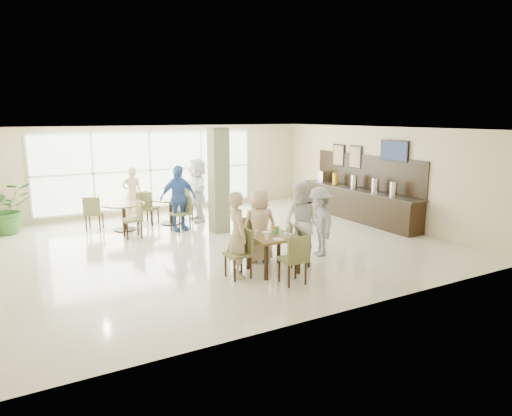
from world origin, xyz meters
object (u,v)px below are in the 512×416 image
buffet_counter (358,202)px  adult_b (197,190)px  potted_plant (7,208)px  teen_left (238,234)px  teen_standing (320,222)px  round_table_right (171,204)px  adult_a (178,198)px  main_table (273,240)px  teen_far (259,225)px  adult_standing (132,194)px  round_table_left (124,209)px  teen_right (302,224)px

buffet_counter → adult_b: bearing=152.5°
potted_plant → buffet_counter: bearing=-19.5°
teen_left → teen_standing: 2.26m
round_table_right → adult_a: bearing=-94.9°
main_table → buffet_counter: size_ratio=0.19×
teen_far → adult_standing: 5.48m
main_table → teen_left: (-0.74, 0.11, 0.20)m
round_table_right → potted_plant: potted_plant is taller
round_table_left → teen_standing: bearing=-53.7°
main_table → teen_far: size_ratio=0.56×
teen_standing → adult_standing: adult_standing is taller
round_table_left → buffet_counter: 6.86m
round_table_left → teen_standing: (3.29, -4.48, 0.20)m
adult_b → round_table_left: bearing=-77.9°
main_table → teen_far: (0.10, 0.73, 0.15)m
round_table_right → adult_a: size_ratio=0.60×
round_table_right → teen_standing: bearing=-67.4°
adult_a → adult_b: bearing=37.8°
main_table → teen_left: teen_left is taller
round_table_left → round_table_right: (1.38, 0.11, -0.01)m
main_table → round_table_left: size_ratio=0.77×
round_table_right → adult_standing: size_ratio=0.67×
round_table_right → potted_plant: (-4.18, 1.05, 0.11)m
main_table → round_table_left: (-1.80, 4.93, -0.06)m
main_table → adult_b: adult_b is taller
round_table_right → teen_standing: teen_standing is taller
teen_far → adult_b: (0.31, 4.30, 0.14)m
teen_left → adult_standing: 5.95m
teen_left → teen_far: (0.84, 0.62, -0.05)m
buffet_counter → adult_standing: buffet_counter is taller
teen_far → teen_standing: (1.39, -0.28, -0.02)m
teen_standing → adult_a: adult_a is taller
adult_b → main_table: bearing=4.7°
round_table_right → teen_left: size_ratio=0.64×
main_table → teen_left: size_ratio=0.52×
teen_standing → adult_standing: (-2.77, 5.59, 0.04)m
teen_left → teen_far: size_ratio=1.06×
round_table_right → potted_plant: size_ratio=0.79×
teen_far → adult_standing: adult_standing is taller
adult_a → buffet_counter: bearing=-20.8°
teen_far → adult_a: (-0.60, 3.42, 0.11)m
teen_standing → teen_far: bearing=-90.0°
round_table_right → teen_left: bearing=-93.7°
main_table → round_table_right: 5.05m
main_table → teen_right: teen_right is taller
adult_standing → adult_b: bearing=150.7°
potted_plant → adult_a: adult_a is taller
teen_left → adult_a: 4.05m
teen_right → adult_a: bearing=180.0°
round_table_left → adult_b: 2.24m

